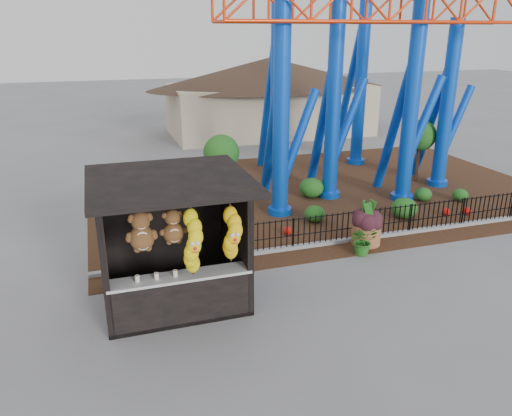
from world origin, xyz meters
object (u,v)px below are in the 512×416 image
object	(u,v)px
roller_coaster	(352,22)
prize_booth	(173,246)
terracotta_planter	(366,234)
potted_plant	(363,240)

from	to	relation	value
roller_coaster	prize_booth	bearing A→B (deg)	-137.94
terracotta_planter	potted_plant	size ratio (longest dim) A/B	1.01
prize_booth	terracotta_planter	world-z (taller)	prize_booth
prize_booth	roller_coaster	world-z (taller)	roller_coaster
roller_coaster	terracotta_planter	bearing A→B (deg)	-110.46
prize_booth	terracotta_planter	bearing A→B (deg)	16.59
prize_booth	roller_coaster	xyz separation A→B (m)	(8.13, 7.34, 4.90)
roller_coaster	potted_plant	distance (m)	8.96
terracotta_planter	roller_coaster	bearing A→B (deg)	69.54
prize_booth	potted_plant	xyz separation A→B (m)	(5.60, 1.19, -1.11)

